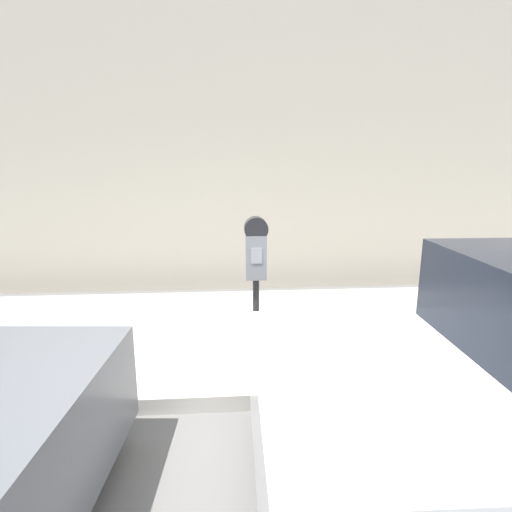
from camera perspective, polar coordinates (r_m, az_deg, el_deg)
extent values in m
plane|color=slate|center=(2.99, -10.58, -30.01)|extent=(60.00, 60.00, 0.00)
cube|color=#BCB7AD|center=(4.80, -7.74, -11.17)|extent=(24.00, 2.80, 0.15)
cube|color=beige|center=(6.54, -7.28, 17.78)|extent=(24.00, 0.30, 5.17)
cylinder|color=#2D2D30|center=(3.53, 0.00, -10.56)|extent=(0.05, 0.05, 0.94)
cube|color=slate|center=(3.32, 0.00, -0.13)|extent=(0.17, 0.15, 0.37)
cube|color=gray|center=(3.24, 0.10, 0.03)|extent=(0.09, 0.01, 0.13)
cylinder|color=black|center=(3.28, 0.00, 3.92)|extent=(0.20, 0.12, 0.20)
cylinder|color=black|center=(3.33, 14.55, -18.25)|extent=(0.66, 0.23, 0.65)
cylinder|color=black|center=(3.50, -31.67, -18.26)|extent=(0.66, 0.27, 0.65)
cylinder|color=gold|center=(4.56, 25.93, -8.51)|extent=(0.24, 0.24, 0.63)
sphere|color=gold|center=(4.44, 26.40, -4.07)|extent=(0.22, 0.22, 0.22)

